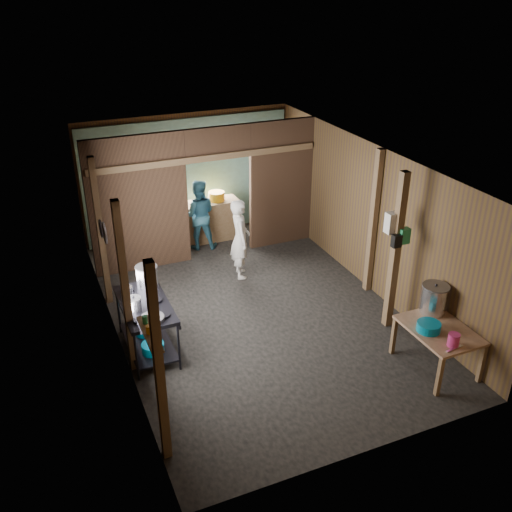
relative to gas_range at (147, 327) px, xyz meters
name	(u,v)px	position (x,y,z in m)	size (l,w,h in m)	color
floor	(251,309)	(1.88, 0.47, -0.41)	(4.50, 7.00, 0.00)	black
ceiling	(251,161)	(1.88, 0.47, 2.19)	(4.50, 7.00, 0.00)	black
wall_back	(187,175)	(1.88, 3.97, 0.89)	(4.50, 0.00, 2.60)	brown
wall_front	(374,365)	(1.88, -3.03, 0.89)	(4.50, 0.00, 2.60)	brown
wall_left	(109,265)	(-0.37, 0.47, 0.89)	(0.00, 7.00, 2.60)	brown
wall_right	(370,218)	(4.13, 0.47, 0.89)	(0.00, 7.00, 2.60)	brown
partition_left	(139,205)	(0.55, 2.67, 0.89)	(1.85, 0.10, 2.60)	brown
partition_right	(281,184)	(3.46, 2.67, 0.89)	(1.35, 0.10, 2.60)	brown
partition_header	(218,142)	(2.13, 2.67, 1.89)	(1.30, 0.10, 0.60)	brown
turquoise_panel	(188,178)	(1.88, 3.91, 0.84)	(4.40, 0.06, 2.50)	#71B6B7
back_counter	(211,220)	(2.18, 3.42, 0.01)	(1.20, 0.50, 0.85)	#7D6147
wall_clock	(199,147)	(2.13, 3.87, 1.49)	(0.20, 0.20, 0.03)	silver
post_left_a	(159,367)	(-0.30, -2.13, 0.89)	(0.10, 0.12, 2.60)	#7D6147
post_left_b	(125,290)	(-0.30, -0.33, 0.89)	(0.10, 0.12, 2.60)	#7D6147
post_left_c	(101,233)	(-0.30, 1.67, 0.89)	(0.10, 0.12, 2.60)	#7D6147
post_right	(373,223)	(4.06, 0.27, 0.89)	(0.10, 0.12, 2.60)	#7D6147
post_free	(395,253)	(3.73, -0.83, 0.89)	(0.12, 0.12, 2.60)	#7D6147
cross_beam	(206,158)	(1.88, 2.62, 1.64)	(4.40, 0.12, 0.12)	#7D6147
pan_lid_big	(105,233)	(-0.33, 0.87, 1.24)	(0.34, 0.34, 0.03)	slate
pan_lid_small	(101,229)	(-0.33, 1.27, 1.14)	(0.30, 0.30, 0.03)	black
wall_shelf	(150,334)	(-0.27, -1.63, 0.99)	(0.14, 0.80, 0.03)	#7D6147
jar_white	(155,341)	(-0.27, -1.88, 1.05)	(0.07, 0.07, 0.10)	silver
jar_yellow	(149,329)	(-0.27, -1.63, 1.05)	(0.08, 0.08, 0.10)	orange
jar_green	(145,320)	(-0.27, -1.41, 1.05)	(0.06, 0.06, 0.10)	#228D52
bag_white	(393,223)	(3.68, -0.75, 1.37)	(0.22, 0.15, 0.32)	silver
bag_green	(404,236)	(3.80, -0.89, 1.19)	(0.16, 0.12, 0.24)	#228D52
bag_black	(396,241)	(3.66, -0.91, 1.14)	(0.14, 0.10, 0.20)	black
gas_range	(147,327)	(0.00, 0.00, 0.00)	(0.72, 1.40, 0.83)	black
prep_table	(436,348)	(3.71, -2.03, -0.09)	(0.81, 1.11, 0.66)	tan
stove_pot_large	(147,276)	(0.17, 0.51, 0.57)	(0.34, 0.34, 0.34)	silver
stove_pot_med	(134,304)	(-0.17, -0.09, 0.49)	(0.22, 0.22, 0.20)	silver
stove_saucepan	(127,290)	(-0.17, 0.39, 0.47)	(0.16, 0.16, 0.10)	silver
frying_pan	(153,318)	(0.00, -0.48, 0.44)	(0.33, 0.55, 0.07)	slate
blue_tub_front	(153,348)	(0.00, -0.29, -0.18)	(0.33, 0.33, 0.14)	#05799B
blue_tub_back	(145,330)	(0.00, 0.23, -0.19)	(0.31, 0.31, 0.12)	#05799B
stock_pot	(434,299)	(3.90, -1.62, 0.45)	(0.40, 0.40, 0.46)	silver
wash_basin	(429,327)	(3.53, -2.00, 0.30)	(0.33, 0.33, 0.12)	#05799B
pink_bucket	(454,340)	(3.60, -2.42, 0.34)	(0.16, 0.16, 0.19)	#BE2C70
knife	(454,348)	(3.58, -2.48, 0.25)	(0.30, 0.04, 0.01)	silver
yellow_tub	(216,196)	(2.33, 3.42, 0.53)	(0.34, 0.34, 0.19)	orange
cook	(240,239)	(2.15, 1.65, 0.34)	(0.55, 0.36, 1.52)	silver
worker_back	(199,215)	(1.83, 3.10, 0.32)	(0.71, 0.55, 1.46)	#306981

